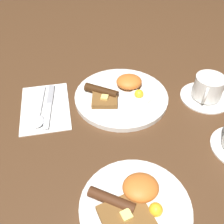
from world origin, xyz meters
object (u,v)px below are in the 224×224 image
object	(u,v)px
breakfast_plate_far	(135,205)
spoon	(39,117)
teacup_near	(208,90)
knife	(49,103)
breakfast_plate_near	(121,95)

from	to	relation	value
breakfast_plate_far	spoon	distance (m)	0.37
spoon	teacup_near	bearing A→B (deg)	96.44
breakfast_plate_far	spoon	size ratio (longest dim) A/B	1.27
teacup_near	knife	bearing A→B (deg)	-1.74
breakfast_plate_near	spoon	size ratio (longest dim) A/B	1.55
spoon	knife	bearing A→B (deg)	157.87
breakfast_plate_near	knife	bearing A→B (deg)	2.93
breakfast_plate_far	spoon	xyz separation A→B (m)	(0.23, -0.29, -0.01)
breakfast_plate_far	teacup_near	bearing A→B (deg)	-129.23
teacup_near	knife	distance (m)	0.47
breakfast_plate_near	knife	size ratio (longest dim) A/B	1.47
breakfast_plate_far	spoon	world-z (taller)	breakfast_plate_far
knife	spoon	world-z (taller)	spoon
breakfast_plate_near	teacup_near	distance (m)	0.26
breakfast_plate_near	spoon	xyz separation A→B (m)	(0.24, 0.07, -0.00)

